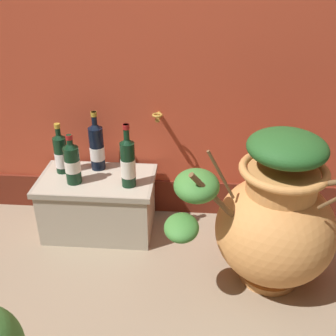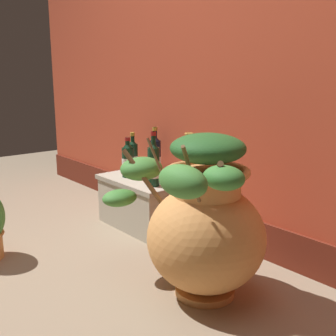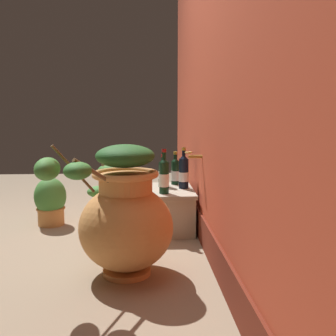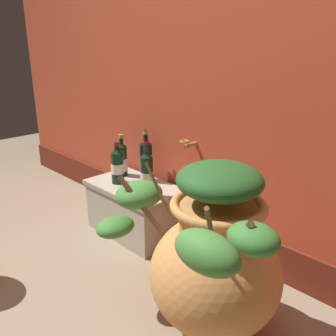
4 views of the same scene
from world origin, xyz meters
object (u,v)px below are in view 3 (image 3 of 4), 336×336
at_px(terracotta_urn, 124,215).
at_px(wine_bottle_back, 164,175).
at_px(wine_bottle_left, 175,171).
at_px(wine_bottle_middle, 184,171).
at_px(wine_bottle_right, 163,172).
at_px(potted_shrub, 50,201).

height_order(terracotta_urn, wine_bottle_back, terracotta_urn).
distance_m(terracotta_urn, wine_bottle_back, 0.77).
bearing_deg(wine_bottle_left, wine_bottle_back, -16.91).
xyz_separation_m(wine_bottle_left, wine_bottle_middle, (0.19, 0.05, 0.02)).
distance_m(terracotta_urn, wine_bottle_left, 1.17).
xyz_separation_m(wine_bottle_middle, wine_bottle_right, (-0.09, -0.16, -0.02)).
height_order(wine_bottle_middle, wine_bottle_back, wine_bottle_back).
xyz_separation_m(terracotta_urn, wine_bottle_back, (-0.71, 0.27, 0.12)).
bearing_deg(wine_bottle_right, wine_bottle_middle, 60.40).
xyz_separation_m(terracotta_urn, wine_bottle_left, (-1.09, 0.39, 0.10)).
bearing_deg(wine_bottle_middle, wine_bottle_left, -164.06).
bearing_deg(wine_bottle_right, wine_bottle_back, -1.73).
xyz_separation_m(wine_bottle_middle, wine_bottle_back, (0.20, -0.17, 0.00)).
height_order(wine_bottle_left, wine_bottle_right, wine_bottle_left).
height_order(wine_bottle_middle, potted_shrub, wine_bottle_middle).
distance_m(terracotta_urn, potted_shrub, 1.27).
bearing_deg(potted_shrub, wine_bottle_middle, 81.88).
distance_m(wine_bottle_left, wine_bottle_back, 0.40).
bearing_deg(terracotta_urn, wine_bottle_middle, 154.11).
bearing_deg(wine_bottle_back, wine_bottle_right, 178.27).
bearing_deg(wine_bottle_back, wine_bottle_middle, 139.56).
bearing_deg(wine_bottle_left, terracotta_urn, -19.51).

